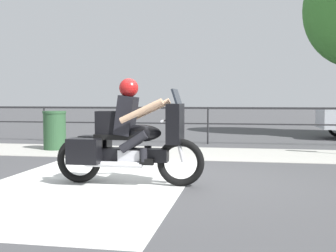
{
  "coord_description": "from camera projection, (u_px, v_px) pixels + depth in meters",
  "views": [
    {
      "loc": [
        0.99,
        -6.62,
        1.3
      ],
      "look_at": [
        -0.19,
        0.0,
        0.87
      ],
      "focal_mm": 45.0,
      "sensor_mm": 36.0,
      "label": 1
    }
  ],
  "objects": [
    {
      "name": "ground_plane",
      "position": [
        179.0,
        180.0,
        6.76
      ],
      "size": [
        120.0,
        120.0,
        0.0
      ],
      "primitive_type": "plane",
      "color": "#424244"
    },
    {
      "name": "sidewalk_band",
      "position": [
        200.0,
        153.0,
        10.1
      ],
      "size": [
        44.0,
        2.4,
        0.01
      ],
      "primitive_type": "cube",
      "color": "#A8A59E",
      "rests_on": "ground"
    },
    {
      "name": "crosswalk_band",
      "position": [
        95.0,
        180.0,
        6.8
      ],
      "size": [
        3.01,
        6.0,
        0.01
      ],
      "primitive_type": "cube",
      "color": "silver",
      "rests_on": "ground"
    },
    {
      "name": "fence_railing",
      "position": [
        208.0,
        115.0,
        12.19
      ],
      "size": [
        36.0,
        0.05,
        1.08
      ],
      "color": "#232326",
      "rests_on": "ground"
    },
    {
      "name": "motorcycle",
      "position": [
        127.0,
        139.0,
        6.4
      ],
      "size": [
        2.32,
        0.76,
        1.62
      ],
      "rotation": [
        0.0,
        0.0,
        -0.07
      ],
      "color": "black",
      "rests_on": "ground"
    },
    {
      "name": "trash_bin",
      "position": [
        55.0,
        130.0,
        10.84
      ],
      "size": [
        0.6,
        0.6,
        1.0
      ],
      "color": "#284C2D",
      "rests_on": "ground"
    }
  ]
}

